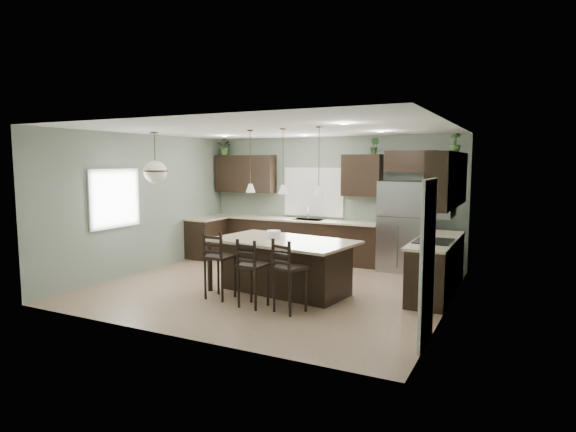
# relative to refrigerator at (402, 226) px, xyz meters

# --- Properties ---
(ground) EXTENTS (6.00, 6.00, 0.00)m
(ground) POSITION_rel_refrigerator_xyz_m (-1.75, -2.36, -0.93)
(ground) COLOR #9E8466
(ground) RESTS_ON ground
(pantry_door) EXTENTS (0.04, 0.82, 2.04)m
(pantry_door) POSITION_rel_refrigerator_xyz_m (1.22, -3.91, 0.09)
(pantry_door) COLOR white
(pantry_door) RESTS_ON ground
(window_back) EXTENTS (1.35, 0.02, 1.00)m
(window_back) POSITION_rel_refrigerator_xyz_m (-2.15, 0.37, 0.62)
(window_back) COLOR white
(window_back) RESTS_ON room_shell
(window_left) EXTENTS (0.02, 1.10, 1.00)m
(window_left) POSITION_rel_refrigerator_xyz_m (-4.74, -3.16, 0.62)
(window_left) COLOR white
(window_left) RESTS_ON room_shell
(left_return_cabs) EXTENTS (0.60, 0.90, 0.90)m
(left_return_cabs) POSITION_rel_refrigerator_xyz_m (-4.45, -0.66, -0.48)
(left_return_cabs) COLOR black
(left_return_cabs) RESTS_ON ground
(left_return_countertop) EXTENTS (0.66, 0.96, 0.04)m
(left_return_countertop) POSITION_rel_refrigerator_xyz_m (-4.43, -0.66, -0.01)
(left_return_countertop) COLOR beige
(left_return_countertop) RESTS_ON left_return_cabs
(back_lower_cabs) EXTENTS (4.20, 0.60, 0.90)m
(back_lower_cabs) POSITION_rel_refrigerator_xyz_m (-2.60, 0.09, -0.48)
(back_lower_cabs) COLOR black
(back_lower_cabs) RESTS_ON ground
(back_countertop) EXTENTS (4.20, 0.66, 0.04)m
(back_countertop) POSITION_rel_refrigerator_xyz_m (-2.60, 0.07, -0.01)
(back_countertop) COLOR beige
(back_countertop) RESTS_ON back_lower_cabs
(sink_inset) EXTENTS (0.70, 0.45, 0.01)m
(sink_inset) POSITION_rel_refrigerator_xyz_m (-2.15, 0.07, 0.01)
(sink_inset) COLOR gray
(sink_inset) RESTS_ON back_countertop
(faucet) EXTENTS (0.02, 0.02, 0.28)m
(faucet) POSITION_rel_refrigerator_xyz_m (-2.15, 0.04, 0.16)
(faucet) COLOR silver
(faucet) RESTS_ON back_countertop
(back_upper_left) EXTENTS (1.55, 0.34, 0.90)m
(back_upper_left) POSITION_rel_refrigerator_xyz_m (-3.90, 0.22, 1.02)
(back_upper_left) COLOR black
(back_upper_left) RESTS_ON room_shell
(back_upper_right) EXTENTS (0.85, 0.34, 0.90)m
(back_upper_right) POSITION_rel_refrigerator_xyz_m (-0.95, 0.22, 1.02)
(back_upper_right) COLOR black
(back_upper_right) RESTS_ON room_shell
(fridge_header) EXTENTS (1.05, 0.34, 0.45)m
(fridge_header) POSITION_rel_refrigerator_xyz_m (0.10, 0.22, 1.32)
(fridge_header) COLOR black
(fridge_header) RESTS_ON room_shell
(right_lower_cabs) EXTENTS (0.60, 2.35, 0.90)m
(right_lower_cabs) POSITION_rel_refrigerator_xyz_m (0.95, -1.49, -0.48)
(right_lower_cabs) COLOR black
(right_lower_cabs) RESTS_ON ground
(right_countertop) EXTENTS (0.66, 2.35, 0.04)m
(right_countertop) POSITION_rel_refrigerator_xyz_m (0.93, -1.49, -0.01)
(right_countertop) COLOR beige
(right_countertop) RESTS_ON right_lower_cabs
(cooktop) EXTENTS (0.58, 0.75, 0.02)m
(cooktop) POSITION_rel_refrigerator_xyz_m (0.93, -1.76, 0.02)
(cooktop) COLOR black
(cooktop) RESTS_ON right_countertop
(wall_oven_front) EXTENTS (0.01, 0.72, 0.60)m
(wall_oven_front) POSITION_rel_refrigerator_xyz_m (0.64, -1.76, -0.48)
(wall_oven_front) COLOR gray
(wall_oven_front) RESTS_ON right_lower_cabs
(right_upper_cabs) EXTENTS (0.34, 2.35, 0.90)m
(right_upper_cabs) POSITION_rel_refrigerator_xyz_m (1.08, -1.49, 1.02)
(right_upper_cabs) COLOR black
(right_upper_cabs) RESTS_ON room_shell
(microwave) EXTENTS (0.40, 0.75, 0.40)m
(microwave) POSITION_rel_refrigerator_xyz_m (1.03, -1.76, 0.62)
(microwave) COLOR gray
(microwave) RESTS_ON right_upper_cabs
(refrigerator) EXTENTS (0.90, 0.74, 1.85)m
(refrigerator) POSITION_rel_refrigerator_xyz_m (0.00, 0.00, 0.00)
(refrigerator) COLOR gray
(refrigerator) RESTS_ON ground
(kitchen_island) EXTENTS (2.57, 1.69, 0.92)m
(kitchen_island) POSITION_rel_refrigerator_xyz_m (-1.41, -2.64, -0.46)
(kitchen_island) COLOR black
(kitchen_island) RESTS_ON ground
(serving_dish) EXTENTS (0.24, 0.24, 0.14)m
(serving_dish) POSITION_rel_refrigerator_xyz_m (-1.60, -2.61, 0.07)
(serving_dish) COLOR silver
(serving_dish) RESTS_ON kitchen_island
(bar_stool_left) EXTENTS (0.45, 0.45, 1.15)m
(bar_stool_left) POSITION_rel_refrigerator_xyz_m (-2.18, -3.40, -0.35)
(bar_stool_left) COLOR black
(bar_stool_left) RESTS_ON ground
(bar_stool_center) EXTENTS (0.44, 0.44, 1.08)m
(bar_stool_center) POSITION_rel_refrigerator_xyz_m (-1.45, -3.56, -0.39)
(bar_stool_center) COLOR black
(bar_stool_center) RESTS_ON ground
(bar_stool_right) EXTENTS (0.52, 0.52, 1.12)m
(bar_stool_right) POSITION_rel_refrigerator_xyz_m (-0.83, -3.54, -0.37)
(bar_stool_right) COLOR black
(bar_stool_right) RESTS_ON ground
(pendant_left) EXTENTS (0.17, 0.17, 1.10)m
(pendant_left) POSITION_rel_refrigerator_xyz_m (-2.10, -2.54, 1.32)
(pendant_left) COLOR silver
(pendant_left) RESTS_ON room_shell
(pendant_center) EXTENTS (0.17, 0.17, 1.10)m
(pendant_center) POSITION_rel_refrigerator_xyz_m (-1.41, -2.64, 1.32)
(pendant_center) COLOR white
(pendant_center) RESTS_ON room_shell
(pendant_right) EXTENTS (0.17, 0.17, 1.10)m
(pendant_right) POSITION_rel_refrigerator_xyz_m (-0.71, -2.74, 1.32)
(pendant_right) COLOR white
(pendant_right) RESTS_ON room_shell
(chandelier) EXTENTS (0.47, 0.47, 0.96)m
(chandelier) POSITION_rel_refrigerator_xyz_m (-4.01, -2.83, 1.39)
(chandelier) COLOR beige
(chandelier) RESTS_ON room_shell
(plant_back_left) EXTENTS (0.45, 0.41, 0.42)m
(plant_back_left) POSITION_rel_refrigerator_xyz_m (-4.46, 0.19, 1.68)
(plant_back_left) COLOR #3A5826
(plant_back_left) RESTS_ON back_upper_left
(plant_back_right) EXTENTS (0.22, 0.20, 0.35)m
(plant_back_right) POSITION_rel_refrigerator_xyz_m (-0.68, 0.19, 1.65)
(plant_back_right) COLOR #284C21
(plant_back_right) RESTS_ON back_upper_right
(plant_right_wall) EXTENTS (0.23, 0.23, 0.37)m
(plant_right_wall) POSITION_rel_refrigerator_xyz_m (1.05, -0.56, 1.66)
(plant_right_wall) COLOR #335525
(plant_right_wall) RESTS_ON right_upper_cabs
(room_shell) EXTENTS (6.00, 6.00, 6.00)m
(room_shell) POSITION_rel_refrigerator_xyz_m (-1.75, -2.36, 0.77)
(room_shell) COLOR gray
(room_shell) RESTS_ON ground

